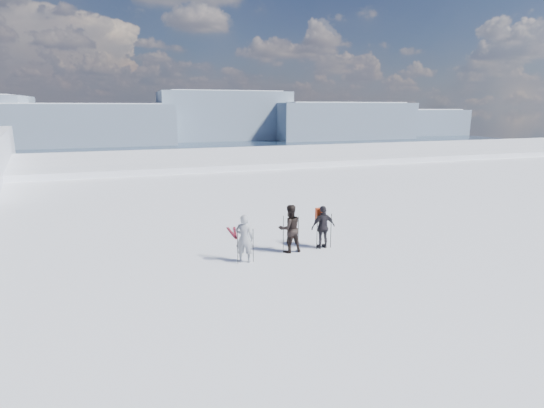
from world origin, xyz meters
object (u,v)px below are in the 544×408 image
Objects in this scene: skier_dark at (290,229)px; skier_pack at (323,227)px; skis_loose at (233,233)px; skier_grey at (244,238)px.

skier_pack is at bearing 177.83° from skier_dark.
skis_loose is at bearing -67.66° from skier_dark.
skier_grey is 1.86m from skier_dark.
skier_dark is 1.33m from skier_pack.
skier_dark reaches higher than skier_pack.
skier_pack is at bearing -47.38° from skis_loose.
skier_grey is 1.03× the size of skier_pack.
skier_grey reaches higher than skier_pack.
skier_dark reaches higher than skier_grey.
skier_dark is at bearing -65.06° from skis_loose.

